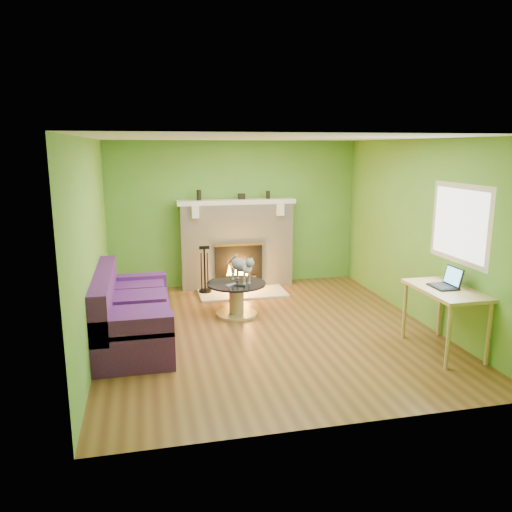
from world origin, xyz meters
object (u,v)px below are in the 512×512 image
Objects in this scene: cat at (241,268)px; sofa at (129,315)px; desk at (446,296)px; coffee_table at (236,296)px.

sofa is at bearing -174.56° from cat.
desk is 1.62× the size of cat.
coffee_table is 2.98m from desk.
desk reaches higher than coffee_table.
sofa is 3.13× the size of cat.
coffee_table is 0.81× the size of desk.
coffee_table is 0.43m from cat.
sofa is at bearing 162.87° from desk.
sofa reaches higher than cat.
sofa is 1.84m from cat.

